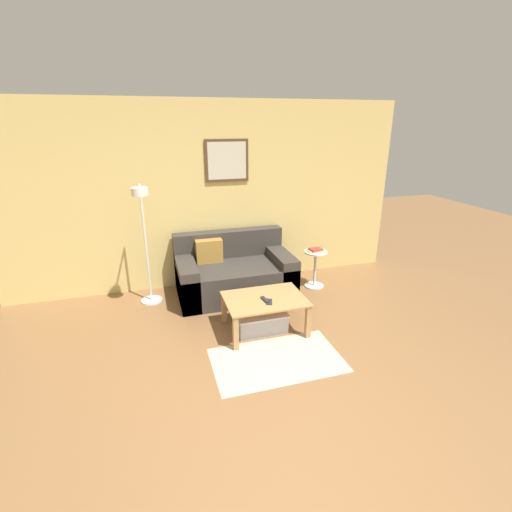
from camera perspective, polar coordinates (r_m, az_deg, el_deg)
ground_plane at (r=3.07m, az=6.04°, el=-27.89°), size 16.00×16.00×0.00m
wall_back at (r=5.25m, az=-7.10°, el=9.10°), size 5.60×0.09×2.55m
area_rug at (r=3.89m, az=3.25°, el=-15.67°), size 1.30×0.78×0.01m
couch at (r=5.13m, az=-3.44°, el=-2.70°), size 1.55×0.92×0.81m
coffee_table at (r=4.20m, az=1.35°, el=-7.34°), size 0.90×0.64×0.40m
storage_bin at (r=4.32m, az=0.61°, el=-9.86°), size 0.58×0.40×0.23m
floor_lamp at (r=4.67m, az=-16.80°, el=3.42°), size 0.28×0.54×1.57m
side_table at (r=5.37m, az=9.08°, el=-1.46°), size 0.33×0.33×0.54m
book_stack at (r=5.28m, az=9.15°, el=0.91°), size 0.23×0.15×0.04m
remote_control at (r=4.12m, az=1.38°, el=-6.73°), size 0.06×0.15×0.02m
cell_phone at (r=4.09m, az=2.04°, el=-7.04°), size 0.11×0.15×0.01m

